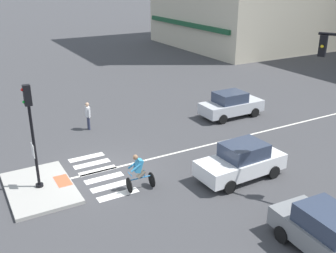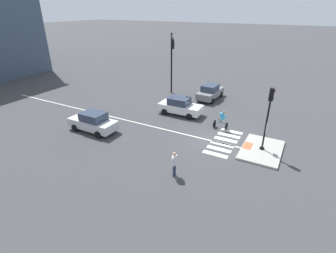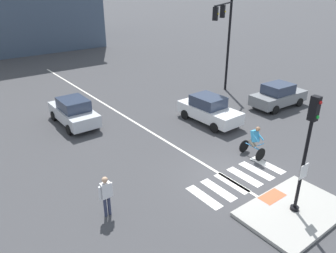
# 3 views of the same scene
# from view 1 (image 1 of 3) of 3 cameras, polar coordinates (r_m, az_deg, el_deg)

# --- Properties ---
(ground_plane) EXTENTS (300.00, 300.00, 0.00)m
(ground_plane) POSITION_cam_1_polar(r_m,az_deg,el_deg) (18.57, -8.85, -6.67)
(ground_plane) COLOR #3D3D3F
(traffic_island) EXTENTS (4.10, 2.68, 0.15)m
(traffic_island) POSITION_cam_1_polar(r_m,az_deg,el_deg) (17.87, -18.14, -8.48)
(traffic_island) COLOR #A3A099
(traffic_island) RESTS_ON ground
(tactile_pad_front) EXTENTS (1.10, 0.60, 0.01)m
(tactile_pad_front) POSITION_cam_1_polar(r_m,az_deg,el_deg) (18.00, -15.08, -7.62)
(tactile_pad_front) COLOR #DB5B38
(tactile_pad_front) RESTS_ON traffic_island
(signal_pole) EXTENTS (0.44, 0.38, 4.49)m
(signal_pole) POSITION_cam_1_polar(r_m,az_deg,el_deg) (16.72, -19.25, -0.17)
(signal_pole) COLOR black
(signal_pole) RESTS_ON traffic_island
(crosswalk_stripe_a) EXTENTS (0.44, 1.80, 0.01)m
(crosswalk_stripe_a) POSITION_cam_1_polar(r_m,az_deg,el_deg) (20.23, -11.77, -4.41)
(crosswalk_stripe_a) COLOR silver
(crosswalk_stripe_a) RESTS_ON ground
(crosswalk_stripe_b) EXTENTS (0.44, 1.80, 0.01)m
(crosswalk_stripe_b) POSITION_cam_1_polar(r_m,az_deg,el_deg) (19.53, -11.00, -5.34)
(crosswalk_stripe_b) COLOR silver
(crosswalk_stripe_b) RESTS_ON ground
(crosswalk_stripe_c) EXTENTS (0.44, 1.80, 0.01)m
(crosswalk_stripe_c) POSITION_cam_1_polar(r_m,az_deg,el_deg) (18.83, -10.18, -6.34)
(crosswalk_stripe_c) COLOR silver
(crosswalk_stripe_c) RESTS_ON ground
(crosswalk_stripe_d) EXTENTS (0.44, 1.80, 0.01)m
(crosswalk_stripe_d) POSITION_cam_1_polar(r_m,az_deg,el_deg) (18.14, -9.29, -7.41)
(crosswalk_stripe_d) COLOR silver
(crosswalk_stripe_d) RESTS_ON ground
(crosswalk_stripe_e) EXTENTS (0.44, 1.80, 0.01)m
(crosswalk_stripe_e) POSITION_cam_1_polar(r_m,az_deg,el_deg) (17.46, -8.32, -8.56)
(crosswalk_stripe_e) COLOR silver
(crosswalk_stripe_e) RESTS_ON ground
(crosswalk_stripe_f) EXTENTS (0.44, 1.80, 0.01)m
(crosswalk_stripe_f) POSITION_cam_1_polar(r_m,az_deg,el_deg) (16.80, -7.28, -9.81)
(crosswalk_stripe_f) COLOR silver
(crosswalk_stripe_f) RESTS_ON ground
(lane_centre_line) EXTENTS (0.14, 28.00, 0.01)m
(lane_centre_line) POSITION_cam_1_polar(r_m,az_deg,el_deg) (23.74, 13.95, -0.64)
(lane_centre_line) COLOR silver
(lane_centre_line) RESTS_ON ground
(car_white_eastbound_mid) EXTENTS (1.93, 4.14, 1.64)m
(car_white_eastbound_mid) POSITION_cam_1_polar(r_m,az_deg,el_deg) (17.92, 10.62, -4.98)
(car_white_eastbound_mid) COLOR white
(car_white_eastbound_mid) RESTS_ON ground
(car_grey_cross_right) EXTENTS (4.18, 1.99, 1.64)m
(car_grey_cross_right) POSITION_cam_1_polar(r_m,az_deg,el_deg) (14.06, 22.48, -14.43)
(car_grey_cross_right) COLOR slate
(car_grey_cross_right) RESTS_ON ground
(car_silver_westbound_far) EXTENTS (1.86, 4.11, 1.64)m
(car_silver_westbound_far) POSITION_cam_1_polar(r_m,az_deg,el_deg) (25.46, 9.15, 3.18)
(car_silver_westbound_far) COLOR silver
(car_silver_westbound_far) RESTS_ON ground
(cyclist) EXTENTS (0.70, 1.12, 1.68)m
(cyclist) POSITION_cam_1_polar(r_m,az_deg,el_deg) (16.65, -4.26, -6.55)
(cyclist) COLOR black
(cyclist) RESTS_ON ground
(pedestrian_at_curb_left) EXTENTS (0.55, 0.22, 1.67)m
(pedestrian_at_curb_left) POSITION_cam_1_polar(r_m,az_deg,el_deg) (23.43, -11.58, 1.83)
(pedestrian_at_curb_left) COLOR #2D334C
(pedestrian_at_curb_left) RESTS_ON ground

